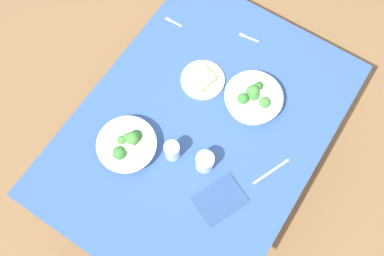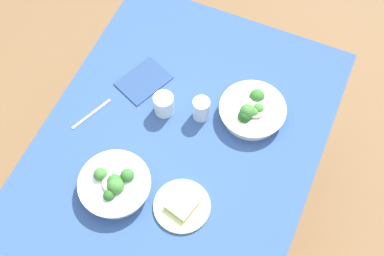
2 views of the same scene
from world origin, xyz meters
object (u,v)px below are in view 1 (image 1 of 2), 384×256
Objects in this scene: broccoli_bowl_far at (127,145)px; water_glass_center at (205,162)px; fork_by_far_bowl at (248,38)px; water_glass_side at (172,151)px; broccoli_bowl_near at (253,98)px; bread_side_plate at (203,79)px; table_knife_left at (271,172)px; napkin_folded_upper at (220,199)px; fork_by_near_bowl at (173,22)px.

broccoli_bowl_far is 0.36m from water_glass_center.
water_glass_center is 0.90× the size of fork_by_far_bowl.
broccoli_bowl_far is at bearing 113.79° from water_glass_side.
broccoli_bowl_near is at bearing -35.24° from broccoli_bowl_far.
bread_side_plate is 1.08× the size of table_knife_left.
broccoli_bowl_far is 1.37× the size of table_knife_left.
napkin_folded_upper is at bearing 174.65° from table_knife_left.
broccoli_bowl_far is 0.82m from fork_by_far_bowl.
table_knife_left is at bearing -28.48° from napkin_folded_upper.
bread_side_plate is 0.34m from fork_by_far_bowl.
table_knife_left is at bearing -62.98° from water_glass_center.
fork_by_near_bowl is (-0.13, 0.37, -0.00)m from fork_by_far_bowl.
water_glass_side is (-0.39, -0.09, 0.04)m from bread_side_plate.
napkin_folded_upper is at bearing 104.73° from fork_by_far_bowl.
broccoli_bowl_near is at bearing -82.58° from bread_side_plate.
water_glass_center is 0.46× the size of napkin_folded_upper.
fork_by_near_bowl is at bearing 44.63° from water_glass_center.
water_glass_side reaches higher than broccoli_bowl_near.
table_knife_left is at bearing 151.26° from fork_by_near_bowl.
water_glass_side is (-0.04, 0.15, 0.00)m from water_glass_center.
broccoli_bowl_near reaches higher than table_knife_left.
broccoli_bowl_far is 0.49m from bread_side_plate.
fork_by_near_bowl is (0.17, 0.57, -0.04)m from broccoli_bowl_near.
broccoli_bowl_near is 0.59m from fork_by_near_bowl.
table_knife_left is at bearing 121.49° from fork_by_far_bowl.
water_glass_center is 0.15m from water_glass_side.
bread_side_plate is (0.47, -0.10, -0.02)m from broccoli_bowl_far.
water_glass_side reaches higher than broccoli_bowl_far.
broccoli_bowl_far is at bearing 93.10° from napkin_folded_upper.
broccoli_bowl_far is at bearing 168.07° from bread_side_plate.
napkin_folded_upper is (-0.23, 0.13, 0.00)m from table_knife_left.
water_glass_center is at bearing 96.98° from fork_by_far_bowl.
broccoli_bowl_far is at bearing 144.76° from broccoli_bowl_near.
broccoli_bowl_far is 0.99× the size of broccoli_bowl_near.
fork_by_far_bowl is 0.53× the size of table_knife_left.
water_glass_side is at bearing 78.80° from napkin_folded_upper.
broccoli_bowl_far reaches higher than napkin_folded_upper.
table_knife_left is at bearing -66.94° from broccoli_bowl_far.
broccoli_bowl_far is 2.84× the size of water_glass_center.
broccoli_bowl_far reaches higher than fork_by_near_bowl.
bread_side_plate reaches higher than napkin_folded_upper.
fork_by_near_bowl is 0.95m from napkin_folded_upper.
broccoli_bowl_far reaches higher than fork_by_far_bowl.
water_glass_side reaches higher than water_glass_center.
napkin_folded_upper reaches higher than fork_by_far_bowl.
bread_side_plate reaches higher than table_knife_left.
water_glass_center is at bearing 56.04° from napkin_folded_upper.
broccoli_bowl_near is at bearing 67.26° from table_knife_left.
fork_by_far_bowl is at bearing 14.27° from water_glass_center.
broccoli_bowl_near reaches higher than napkin_folded_upper.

